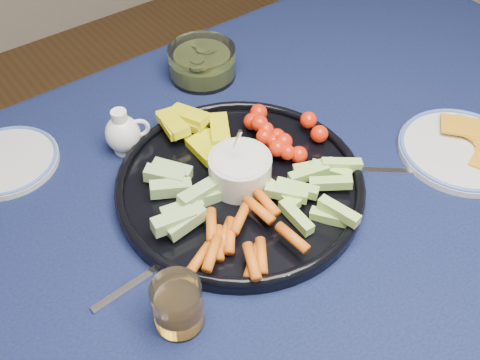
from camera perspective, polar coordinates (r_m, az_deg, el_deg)
dining_table at (r=0.88m, az=3.55°, el=-8.85°), size 1.67×1.07×0.75m
crudite_platter at (r=0.84m, az=-0.16°, el=-0.06°), size 0.40×0.40×0.13m
creamer_pitcher at (r=0.93m, az=-12.33°, el=4.88°), size 0.07×0.06×0.08m
pickle_bowl at (r=1.09m, az=-4.04°, el=12.28°), size 0.13×0.13×0.06m
cheese_plate at (r=0.99m, az=22.55°, el=3.13°), size 0.21×0.21×0.02m
juice_tumbler at (r=0.70m, az=-6.62°, el=-13.30°), size 0.07×0.07×0.08m
fork_left at (r=0.77m, az=-8.60°, el=-9.16°), size 0.18×0.03×0.00m
fork_right at (r=0.94m, az=19.16°, el=0.79°), size 0.14×0.12×0.00m
side_plate_extra at (r=0.98m, az=-23.64°, el=1.88°), size 0.17×0.17×0.01m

